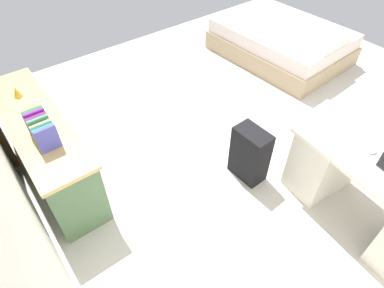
# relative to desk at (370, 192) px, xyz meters

# --- Properties ---
(ground_plane) EXTENTS (6.15, 6.15, 0.00)m
(ground_plane) POSITION_rel_desk_xyz_m (1.26, -0.17, -0.39)
(ground_plane) COLOR beige
(desk) EXTENTS (1.49, 0.78, 0.74)m
(desk) POSITION_rel_desk_xyz_m (0.00, 0.00, 0.00)
(desk) COLOR silver
(desk) RESTS_ON ground_plane
(credenza) EXTENTS (1.80, 0.48, 0.74)m
(credenza) POSITION_rel_desk_xyz_m (2.24, 2.03, -0.01)
(credenza) COLOR #4C6B47
(credenza) RESTS_ON ground_plane
(bed) EXTENTS (1.97, 1.50, 0.58)m
(bed) POSITION_rel_desk_xyz_m (2.46, -1.68, -0.14)
(bed) COLOR tan
(bed) RESTS_ON ground_plane
(suitcase_black) EXTENTS (0.37, 0.23, 0.59)m
(suitcase_black) POSITION_rel_desk_xyz_m (1.01, 0.43, -0.09)
(suitcase_black) COLOR black
(suitcase_black) RESTS_ON ground_plane
(computer_mouse) EXTENTS (0.07, 0.10, 0.03)m
(computer_mouse) POSITION_rel_desk_xyz_m (0.15, -0.04, 0.37)
(computer_mouse) COLOR white
(computer_mouse) RESTS_ON desk
(book_row) EXTENTS (0.32, 0.17, 0.24)m
(book_row) POSITION_rel_desk_xyz_m (1.90, 2.03, 0.47)
(book_row) COLOR #494BB3
(book_row) RESTS_ON credenza
(figurine_small) EXTENTS (0.08, 0.08, 0.11)m
(figurine_small) POSITION_rel_desk_xyz_m (2.66, 2.03, 0.41)
(figurine_small) COLOR gold
(figurine_small) RESTS_ON credenza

